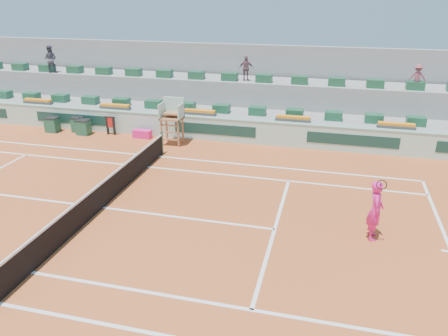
% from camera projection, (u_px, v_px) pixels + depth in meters
% --- Properties ---
extents(ground, '(90.00, 90.00, 0.00)m').
position_uv_depth(ground, '(103.00, 208.00, 16.16)').
color(ground, '#AC4B21').
rests_on(ground, ground).
extents(seating_tier_lower, '(36.00, 4.00, 1.20)m').
position_uv_depth(seating_tier_lower, '(192.00, 116.00, 25.52)').
color(seating_tier_lower, gray).
rests_on(seating_tier_lower, ground).
extents(seating_tier_upper, '(36.00, 2.40, 2.60)m').
position_uv_depth(seating_tier_upper, '(200.00, 98.00, 26.68)').
color(seating_tier_upper, gray).
rests_on(seating_tier_upper, ground).
extents(stadium_back_wall, '(36.00, 0.40, 4.40)m').
position_uv_depth(stadium_back_wall, '(207.00, 79.00, 27.77)').
color(stadium_back_wall, gray).
rests_on(stadium_back_wall, ground).
extents(player_bag, '(0.99, 0.44, 0.44)m').
position_uv_depth(player_bag, '(142.00, 134.00, 23.64)').
color(player_bag, '#F7208A').
rests_on(player_bag, ground).
extents(spectator_left, '(0.93, 0.79, 1.67)m').
position_uv_depth(spectator_left, '(50.00, 59.00, 27.26)').
color(spectator_left, '#484854').
rests_on(spectator_left, seating_tier_upper).
extents(spectator_mid, '(0.86, 0.45, 1.40)m').
position_uv_depth(spectator_mid, '(246.00, 68.00, 24.82)').
color(spectator_mid, '#6E4954').
rests_on(spectator_mid, seating_tier_upper).
extents(spectator_right, '(0.92, 0.60, 1.34)m').
position_uv_depth(spectator_right, '(417.00, 77.00, 22.62)').
color(spectator_right, '#8A4551').
rests_on(spectator_right, seating_tier_upper).
extents(court_lines, '(23.89, 11.09, 0.01)m').
position_uv_depth(court_lines, '(103.00, 208.00, 16.16)').
color(court_lines, white).
rests_on(court_lines, ground).
extents(tennis_net, '(0.10, 11.97, 1.10)m').
position_uv_depth(tennis_net, '(101.00, 195.00, 15.96)').
color(tennis_net, black).
rests_on(tennis_net, ground).
extents(advertising_hoarding, '(36.00, 0.34, 1.26)m').
position_uv_depth(advertising_hoarding, '(180.00, 126.00, 23.53)').
color(advertising_hoarding, '#A9D5C2').
rests_on(advertising_hoarding, ground).
extents(umpire_chair, '(1.10, 0.90, 2.40)m').
position_uv_depth(umpire_chair, '(172.00, 115.00, 22.29)').
color(umpire_chair, '#975E39').
rests_on(umpire_chair, ground).
extents(seat_row_lower, '(32.90, 0.60, 0.44)m').
position_uv_depth(seat_row_lower, '(187.00, 106.00, 24.40)').
color(seat_row_lower, '#1A4F32').
rests_on(seat_row_lower, seating_tier_lower).
extents(seat_row_upper, '(32.90, 0.60, 0.44)m').
position_uv_depth(seat_row_upper, '(197.00, 75.00, 25.57)').
color(seat_row_upper, '#1A4F32').
rests_on(seat_row_upper, seating_tier_upper).
extents(flower_planters, '(26.80, 0.36, 0.28)m').
position_uv_depth(flower_planters, '(156.00, 110.00, 24.06)').
color(flower_planters, '#464646').
rests_on(flower_planters, seating_tier_lower).
extents(drink_cooler_a, '(0.72, 0.63, 0.84)m').
position_uv_depth(drink_cooler_a, '(84.00, 127.00, 24.12)').
color(drink_cooler_a, '#1A5038').
rests_on(drink_cooler_a, ground).
extents(drink_cooler_b, '(0.63, 0.55, 0.84)m').
position_uv_depth(drink_cooler_b, '(78.00, 124.00, 24.58)').
color(drink_cooler_b, '#1A5038').
rests_on(drink_cooler_b, ground).
extents(drink_cooler_c, '(0.73, 0.63, 0.84)m').
position_uv_depth(drink_cooler_c, '(52.00, 124.00, 24.58)').
color(drink_cooler_c, '#1A5038').
rests_on(drink_cooler_c, ground).
extents(towel_rack, '(0.63, 0.10, 1.03)m').
position_uv_depth(towel_rack, '(110.00, 124.00, 24.01)').
color(towel_rack, black).
rests_on(towel_rack, ground).
extents(tennis_player, '(0.48, 0.93, 2.28)m').
position_uv_depth(tennis_player, '(376.00, 210.00, 13.84)').
color(tennis_player, '#F7208A').
rests_on(tennis_player, ground).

